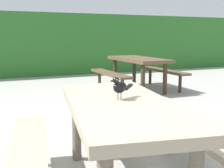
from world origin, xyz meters
The scene contains 4 objects.
hedge_wall centered at (0.00, 8.26, 0.97)m, with size 28.00×1.92×1.93m, color #2D6B28.
picnic_table_foreground centered at (0.25, 0.16, 0.56)m, with size 1.99×2.01×0.74m.
bird_grackle centered at (0.26, 0.21, 0.84)m, with size 0.26×0.17×0.18m.
picnic_table_mid_left centered at (2.63, 4.10, 0.56)m, with size 1.72×1.82×0.74m.
Camera 1 is at (-0.75, -1.85, 1.23)m, focal length 48.25 mm.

